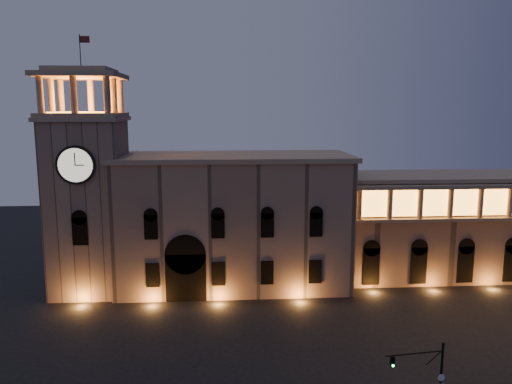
{
  "coord_description": "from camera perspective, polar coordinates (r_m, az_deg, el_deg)",
  "views": [
    {
      "loc": [
        -3.29,
        -42.9,
        23.57
      ],
      "look_at": [
        0.63,
        16.0,
        13.62
      ],
      "focal_mm": 35.0,
      "sensor_mm": 36.0,
      "label": 1
    }
  ],
  "objects": [
    {
      "name": "colonnade_wing",
      "position": [
        77.29,
        23.51,
        -3.37
      ],
      "size": [
        40.6,
        11.5,
        14.5
      ],
      "color": "#826553",
      "rests_on": "ground"
    },
    {
      "name": "traffic_light",
      "position": [
        41.76,
        19.36,
        -19.83
      ],
      "size": [
        4.75,
        0.92,
        6.54
      ],
      "rotation": [
        0.0,
        0.0,
        0.12
      ],
      "color": "black",
      "rests_on": "ground"
    },
    {
      "name": "ground",
      "position": [
        49.05,
        0.54,
        -19.15
      ],
      "size": [
        160.0,
        160.0,
        0.0
      ],
      "primitive_type": "plane",
      "color": "black",
      "rests_on": "ground"
    },
    {
      "name": "clock_tower",
      "position": [
        67.07,
        -18.62,
        -0.44
      ],
      "size": [
        9.8,
        9.8,
        32.4
      ],
      "color": "#876B58",
      "rests_on": "ground"
    },
    {
      "name": "government_building",
      "position": [
        66.51,
        -2.67,
        -3.3
      ],
      "size": [
        30.8,
        12.8,
        17.6
      ],
      "color": "#876B58",
      "rests_on": "ground"
    }
  ]
}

